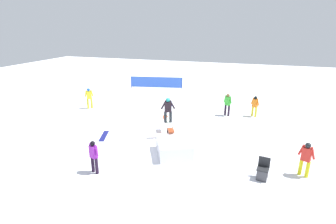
% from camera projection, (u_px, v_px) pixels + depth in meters
% --- Properties ---
extents(ground_plane, '(60.00, 60.00, 0.00)m').
position_uv_depth(ground_plane, '(168.00, 138.00, 14.09)').
color(ground_plane, white).
extents(rail_feature, '(2.30, 1.34, 0.85)m').
position_uv_depth(rail_feature, '(168.00, 125.00, 13.86)').
color(rail_feature, black).
rests_on(rail_feature, ground).
extents(snow_kicker_ramp, '(2.28, 2.15, 0.69)m').
position_uv_depth(snow_kicker_ramp, '(174.00, 147.00, 12.20)').
color(snow_kicker_ramp, white).
rests_on(snow_kicker_ramp, ground).
extents(main_rider_on_rail, '(1.53, 0.85, 1.37)m').
position_uv_depth(main_rider_on_rail, '(168.00, 111.00, 13.60)').
color(main_rider_on_rail, white).
rests_on(main_rider_on_rail, rail_feature).
extents(bystander_orange, '(0.40, 0.56, 1.39)m').
position_uv_depth(bystander_orange, '(255.00, 105.00, 17.08)').
color(bystander_orange, yellow).
rests_on(bystander_orange, ground).
extents(bystander_purple, '(0.28, 0.57, 1.41)m').
position_uv_depth(bystander_purple, '(94.00, 155.00, 10.52)').
color(bystander_purple, black).
rests_on(bystander_purple, ground).
extents(bystander_red, '(0.37, 0.62, 1.45)m').
position_uv_depth(bystander_red, '(306.00, 158.00, 10.28)').
color(bystander_red, yellow).
rests_on(bystander_red, ground).
extents(bystander_yellow, '(0.45, 0.51, 1.49)m').
position_uv_depth(bystander_yellow, '(89.00, 97.00, 18.73)').
color(bystander_yellow, gold).
rests_on(bystander_yellow, ground).
extents(bystander_green, '(0.36, 0.59, 1.50)m').
position_uv_depth(bystander_green, '(228.00, 103.00, 17.24)').
color(bystander_green, '#251A2A').
rests_on(bystander_green, ground).
extents(loose_snowboard_navy, '(1.40, 0.71, 0.02)m').
position_uv_depth(loose_snowboard_navy, '(104.00, 136.00, 14.26)').
color(loose_snowboard_navy, navy).
rests_on(loose_snowboard_navy, ground).
extents(folding_chair, '(0.50, 0.50, 0.88)m').
position_uv_depth(folding_chair, '(263.00, 169.00, 10.21)').
color(folding_chair, '#3F3F44').
rests_on(folding_chair, ground).
extents(backpack_on_snow, '(0.37, 0.36, 0.34)m').
position_uv_depth(backpack_on_snow, '(170.00, 103.00, 19.58)').
color(backpack_on_snow, blue).
rests_on(backpack_on_snow, ground).
extents(safety_fence, '(0.97, 4.85, 1.10)m').
position_uv_depth(safety_fence, '(156.00, 82.00, 24.71)').
color(safety_fence, blue).
rests_on(safety_fence, ground).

